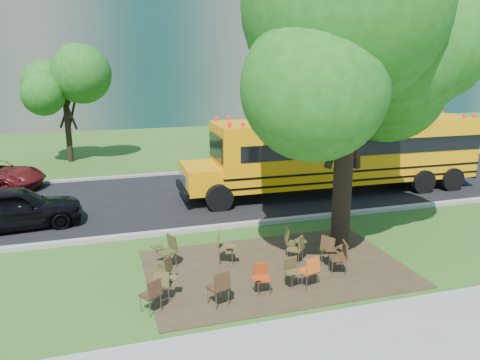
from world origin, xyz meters
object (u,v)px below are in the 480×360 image
object	(u,v)px
chair_9	(168,248)
chair_12	(292,239)
chair_3	(261,275)
black_car	(14,208)
chair_6	(340,254)
chair_10	(224,244)
school_bus	(344,150)
chair_11	(297,246)
chair_2	(220,285)
chair_5	(292,270)
chair_1	(164,282)
chair_8	(164,268)
chair_7	(331,248)
chair_0	(152,292)
main_tree	(350,56)
chair_4	(310,268)

from	to	relation	value
chair_9	chair_12	world-z (taller)	chair_12
chair_3	black_car	world-z (taller)	black_car
chair_6	chair_10	bearing A→B (deg)	76.45
school_bus	chair_11	distance (m)	8.13
chair_2	chair_5	world-z (taller)	chair_2
black_car	chair_1	bearing A→B (deg)	-153.45
chair_8	chair_12	world-z (taller)	chair_12
chair_7	chair_2	bearing A→B (deg)	-99.49
school_bus	chair_10	world-z (taller)	school_bus
chair_0	chair_12	bearing A→B (deg)	-8.78
main_tree	chair_0	world-z (taller)	main_tree
chair_2	chair_7	size ratio (longest dim) A/B	0.95
chair_4	chair_5	world-z (taller)	chair_4
chair_10	chair_11	xyz separation A→B (m)	(1.98, -0.59, -0.05)
chair_1	chair_7	world-z (taller)	chair_7
chair_4	chair_11	bearing A→B (deg)	65.12
chair_8	chair_10	distance (m)	1.99
chair_8	chair_9	world-z (taller)	chair_9
chair_8	chair_4	bearing A→B (deg)	-74.28
chair_0	chair_1	xyz separation A→B (m)	(0.32, 0.44, -0.02)
chair_2	chair_12	world-z (taller)	chair_12
chair_1	chair_2	bearing A→B (deg)	-7.10
chair_2	chair_9	xyz separation A→B (m)	(-0.85, 2.48, 0.02)
chair_6	chair_7	distance (m)	0.44
main_tree	chair_11	size ratio (longest dim) A/B	10.99
chair_4	chair_10	bearing A→B (deg)	115.99
school_bus	chair_3	size ratio (longest dim) A/B	16.65
chair_3	chair_12	xyz separation A→B (m)	(1.54, 1.70, 0.13)
chair_9	chair_11	world-z (taller)	chair_9
chair_5	chair_6	xyz separation A→B (m)	(1.51, 0.32, 0.09)
chair_1	chair_6	distance (m)	4.69
chair_0	main_tree	bearing A→B (deg)	-12.18
main_tree	chair_0	size ratio (longest dim) A/B	11.25
school_bus	chair_9	distance (m)	10.17
school_bus	chair_5	world-z (taller)	school_bus
chair_4	black_car	distance (m)	10.30
main_tree	chair_3	bearing A→B (deg)	-147.91
chair_6	chair_11	distance (m)	1.25
chair_6	chair_12	xyz separation A→B (m)	(-0.82, 1.32, 0.03)
chair_5	chair_7	world-z (taller)	chair_7
chair_7	chair_8	xyz separation A→B (m)	(-4.54, 0.23, -0.08)
chair_12	chair_2	bearing A→B (deg)	-37.56
chair_12	chair_4	bearing A→B (deg)	6.54
main_tree	school_bus	world-z (taller)	main_tree
chair_3	chair_5	distance (m)	0.85
chair_2	black_car	distance (m)	8.84
chair_1	chair_2	world-z (taller)	chair_2
chair_3	chair_7	xyz separation A→B (m)	(2.33, 0.82, 0.10)
chair_2	chair_7	world-z (taller)	chair_7
school_bus	chair_3	xyz separation A→B (m)	(-6.48, -7.68, -1.33)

